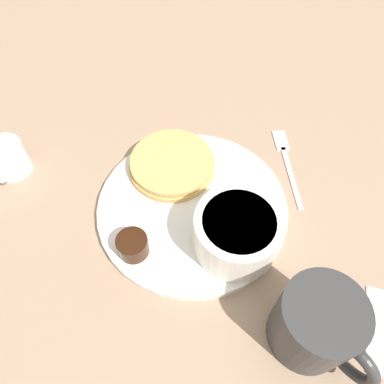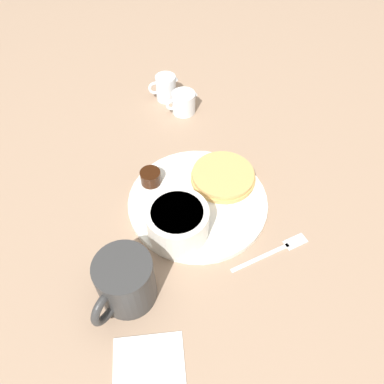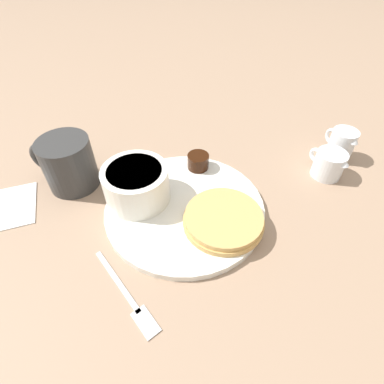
{
  "view_description": "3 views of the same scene",
  "coord_description": "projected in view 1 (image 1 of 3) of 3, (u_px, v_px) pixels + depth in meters",
  "views": [
    {
      "loc": [
        0.27,
        0.03,
        0.44
      ],
      "look_at": [
        0.0,
        -0.0,
        0.04
      ],
      "focal_mm": 35.0,
      "sensor_mm": 36.0,
      "label": 1
    },
    {
      "loc": [
        0.12,
        0.41,
        0.55
      ],
      "look_at": [
        0.01,
        0.01,
        0.05
      ],
      "focal_mm": 35.0,
      "sensor_mm": 36.0,
      "label": 2
    },
    {
      "loc": [
        -0.3,
        0.14,
        0.37
      ],
      "look_at": [
        0.01,
        -0.02,
        0.02
      ],
      "focal_mm": 28.0,
      "sensor_mm": 36.0,
      "label": 3
    }
  ],
  "objects": [
    {
      "name": "bowl",
      "position": [
        237.0,
        232.0,
        0.45
      ],
      "size": [
        0.1,
        0.1,
        0.06
      ],
      "color": "white",
      "rests_on": "plate"
    },
    {
      "name": "coffee_mug",
      "position": [
        317.0,
        325.0,
        0.38
      ],
      "size": [
        0.1,
        0.1,
        0.09
      ],
      "color": "#333333",
      "rests_on": "ground_plane"
    },
    {
      "name": "ground_plane",
      "position": [
        192.0,
        209.0,
        0.52
      ],
      "size": [
        4.0,
        4.0,
        0.0
      ],
      "primitive_type": "plane",
      "color": "#9E7F66"
    },
    {
      "name": "butter_ramekin",
      "position": [
        236.0,
        253.0,
        0.45
      ],
      "size": [
        0.05,
        0.05,
        0.04
      ],
      "color": "white",
      "rests_on": "plate"
    },
    {
      "name": "plate",
      "position": [
        192.0,
        207.0,
        0.51
      ],
      "size": [
        0.26,
        0.26,
        0.01
      ],
      "color": "white",
      "rests_on": "ground_plane"
    },
    {
      "name": "pancake_stack",
      "position": [
        172.0,
        164.0,
        0.53
      ],
      "size": [
        0.12,
        0.12,
        0.02
      ],
      "color": "tan",
      "rests_on": "plate"
    },
    {
      "name": "syrup_cup",
      "position": [
        133.0,
        245.0,
        0.46
      ],
      "size": [
        0.04,
        0.04,
        0.03
      ],
      "color": "black",
      "rests_on": "plate"
    },
    {
      "name": "fork",
      "position": [
        286.0,
        157.0,
        0.57
      ],
      "size": [
        0.15,
        0.04,
        0.0
      ],
      "color": "silver",
      "rests_on": "ground_plane"
    },
    {
      "name": "creamer_pitcher_near",
      "position": [
        8.0,
        158.0,
        0.53
      ],
      "size": [
        0.08,
        0.05,
        0.05
      ],
      "color": "white",
      "rests_on": "ground_plane"
    }
  ]
}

